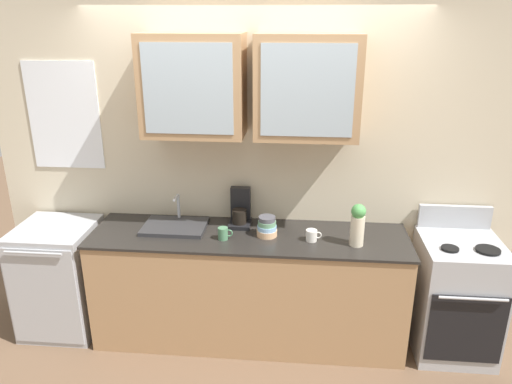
{
  "coord_description": "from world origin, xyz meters",
  "views": [
    {
      "loc": [
        0.36,
        -3.29,
        2.46
      ],
      "look_at": [
        0.06,
        0.0,
        1.23
      ],
      "focal_mm": 34.34,
      "sensor_mm": 36.0,
      "label": 1
    }
  ],
  "objects_px": {
    "cup_near_bowls": "(312,235)",
    "cup_near_sink": "(223,233)",
    "bowl_stack": "(267,227)",
    "vase": "(358,224)",
    "dishwasher": "(61,278)",
    "sink_faucet": "(175,226)",
    "stove_range": "(455,296)",
    "coffee_maker": "(240,211)"
  },
  "relations": [
    {
      "from": "vase",
      "to": "coffee_maker",
      "type": "distance_m",
      "value": 0.92
    },
    {
      "from": "cup_near_sink",
      "to": "coffee_maker",
      "type": "distance_m",
      "value": 0.3
    },
    {
      "from": "bowl_stack",
      "to": "vase",
      "type": "height_order",
      "value": "vase"
    },
    {
      "from": "bowl_stack",
      "to": "sink_faucet",
      "type": "bearing_deg",
      "value": 175.08
    },
    {
      "from": "sink_faucet",
      "to": "dishwasher",
      "type": "relative_size",
      "value": 0.53
    },
    {
      "from": "cup_near_sink",
      "to": "vase",
      "type": "bearing_deg",
      "value": -0.3
    },
    {
      "from": "cup_near_sink",
      "to": "coffee_maker",
      "type": "height_order",
      "value": "coffee_maker"
    },
    {
      "from": "sink_faucet",
      "to": "cup_near_sink",
      "type": "height_order",
      "value": "sink_faucet"
    },
    {
      "from": "coffee_maker",
      "to": "stove_range",
      "type": "bearing_deg",
      "value": -6.7
    },
    {
      "from": "sink_faucet",
      "to": "bowl_stack",
      "type": "relative_size",
      "value": 3.13
    },
    {
      "from": "dishwasher",
      "to": "coffee_maker",
      "type": "bearing_deg",
      "value": 7.82
    },
    {
      "from": "bowl_stack",
      "to": "vase",
      "type": "bearing_deg",
      "value": -8.73
    },
    {
      "from": "vase",
      "to": "coffee_maker",
      "type": "relative_size",
      "value": 1.07
    },
    {
      "from": "coffee_maker",
      "to": "vase",
      "type": "bearing_deg",
      "value": -18.35
    },
    {
      "from": "sink_faucet",
      "to": "cup_near_bowls",
      "type": "distance_m",
      "value": 1.05
    },
    {
      "from": "bowl_stack",
      "to": "cup_near_bowls",
      "type": "distance_m",
      "value": 0.34
    },
    {
      "from": "sink_faucet",
      "to": "cup_near_sink",
      "type": "xyz_separation_m",
      "value": [
        0.4,
        -0.16,
        0.03
      ]
    },
    {
      "from": "sink_faucet",
      "to": "bowl_stack",
      "type": "bearing_deg",
      "value": -4.92
    },
    {
      "from": "sink_faucet",
      "to": "cup_near_bowls",
      "type": "relative_size",
      "value": 4.15
    },
    {
      "from": "coffee_maker",
      "to": "dishwasher",
      "type": "bearing_deg",
      "value": -172.18
    },
    {
      "from": "stove_range",
      "to": "cup_near_bowls",
      "type": "xyz_separation_m",
      "value": [
        -1.09,
        -0.06,
        0.48
      ]
    },
    {
      "from": "cup_near_bowls",
      "to": "sink_faucet",
      "type": "bearing_deg",
      "value": 173.37
    },
    {
      "from": "cup_near_sink",
      "to": "coffee_maker",
      "type": "relative_size",
      "value": 0.38
    },
    {
      "from": "stove_range",
      "to": "coffee_maker",
      "type": "xyz_separation_m",
      "value": [
        -1.64,
        0.19,
        0.55
      ]
    },
    {
      "from": "coffee_maker",
      "to": "sink_faucet",
      "type": "bearing_deg",
      "value": -165.43
    },
    {
      "from": "stove_range",
      "to": "bowl_stack",
      "type": "bearing_deg",
      "value": 179.83
    },
    {
      "from": "cup_near_sink",
      "to": "bowl_stack",
      "type": "bearing_deg",
      "value": 16.78
    },
    {
      "from": "cup_near_sink",
      "to": "cup_near_bowls",
      "type": "height_order",
      "value": "cup_near_sink"
    },
    {
      "from": "stove_range",
      "to": "sink_faucet",
      "type": "relative_size",
      "value": 2.26
    },
    {
      "from": "stove_range",
      "to": "cup_near_bowls",
      "type": "bearing_deg",
      "value": -177.07
    },
    {
      "from": "sink_faucet",
      "to": "dishwasher",
      "type": "bearing_deg",
      "value": -175.78
    },
    {
      "from": "vase",
      "to": "cup_near_sink",
      "type": "xyz_separation_m",
      "value": [
        -0.96,
        0.01,
        -0.11
      ]
    },
    {
      "from": "cup_near_sink",
      "to": "cup_near_bowls",
      "type": "relative_size",
      "value": 0.95
    },
    {
      "from": "cup_near_sink",
      "to": "cup_near_bowls",
      "type": "bearing_deg",
      "value": 3.05
    },
    {
      "from": "vase",
      "to": "coffee_maker",
      "type": "height_order",
      "value": "vase"
    },
    {
      "from": "vase",
      "to": "cup_near_sink",
      "type": "bearing_deg",
      "value": 179.7
    },
    {
      "from": "vase",
      "to": "cup_near_bowls",
      "type": "height_order",
      "value": "vase"
    },
    {
      "from": "cup_near_bowls",
      "to": "cup_near_sink",
      "type": "bearing_deg",
      "value": -176.95
    },
    {
      "from": "stove_range",
      "to": "cup_near_sink",
      "type": "distance_m",
      "value": 1.8
    },
    {
      "from": "vase",
      "to": "dishwasher",
      "type": "height_order",
      "value": "vase"
    },
    {
      "from": "sink_faucet",
      "to": "stove_range",
      "type": "bearing_deg",
      "value": -1.76
    },
    {
      "from": "vase",
      "to": "stove_range",
      "type": "bearing_deg",
      "value": 6.99
    }
  ]
}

